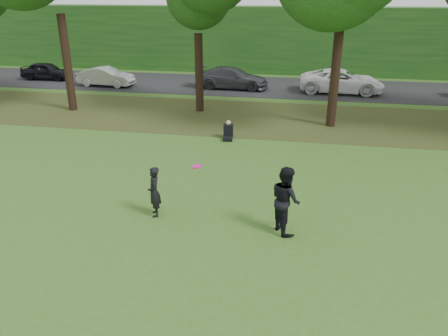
# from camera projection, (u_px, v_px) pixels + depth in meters

# --- Properties ---
(ground) EXTENTS (120.00, 120.00, 0.00)m
(ground) POSITION_uv_depth(u_px,v_px,m) (187.00, 256.00, 11.05)
(ground) COLOR #345D1D
(ground) RESTS_ON ground
(leaf_litter) EXTENTS (60.00, 7.00, 0.01)m
(leaf_litter) POSITION_uv_depth(u_px,v_px,m) (252.00, 118.00, 22.86)
(leaf_litter) COLOR #3D3016
(leaf_litter) RESTS_ON ground
(street) EXTENTS (70.00, 7.00, 0.02)m
(street) POSITION_uv_depth(u_px,v_px,m) (266.00, 86.00, 30.13)
(street) COLOR black
(street) RESTS_ON ground
(far_hedge) EXTENTS (70.00, 3.00, 5.00)m
(far_hedge) POSITION_uv_depth(u_px,v_px,m) (275.00, 40.00, 34.63)
(far_hedge) COLOR #154A18
(far_hedge) RESTS_ON ground
(player_left) EXTENTS (0.56, 0.66, 1.53)m
(player_left) POSITION_uv_depth(u_px,v_px,m) (154.00, 192.00, 12.77)
(player_left) COLOR black
(player_left) RESTS_ON ground
(player_right) EXTENTS (1.09, 1.17, 1.92)m
(player_right) POSITION_uv_depth(u_px,v_px,m) (286.00, 200.00, 11.87)
(player_right) COLOR black
(player_right) RESTS_ON ground
(parked_cars) EXTENTS (33.68, 2.96, 1.47)m
(parked_cars) POSITION_uv_depth(u_px,v_px,m) (262.00, 79.00, 28.93)
(parked_cars) COLOR black
(parked_cars) RESTS_ON street
(frisbee) EXTENTS (0.36, 0.36, 0.08)m
(frisbee) POSITION_uv_depth(u_px,v_px,m) (197.00, 166.00, 11.67)
(frisbee) COLOR #DB128D
(frisbee) RESTS_ON ground
(seated_person) EXTENTS (0.48, 0.77, 0.83)m
(seated_person) POSITION_uv_depth(u_px,v_px,m) (228.00, 132.00, 19.58)
(seated_person) COLOR black
(seated_person) RESTS_ON ground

